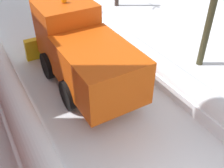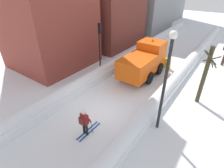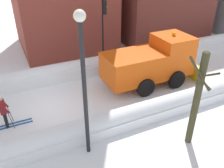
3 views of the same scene
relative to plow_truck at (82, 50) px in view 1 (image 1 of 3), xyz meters
name	(u,v)px [view 1 (image 1 of 3)]	position (x,y,z in m)	size (l,w,h in m)	color
ground_plane	(54,44)	(0.03, 3.74, -1.48)	(80.00, 80.00, 0.00)	white
snowbank_right	(103,25)	(2.93, 3.74, -1.08)	(1.10, 36.00, 0.95)	white
plow_truck	(82,50)	(0.00, 0.00, 0.00)	(3.20, 5.98, 3.12)	#DB510F
bare_tree_near	(210,18)	(5.15, -1.40, 0.73)	(1.04, 1.08, 4.21)	#3B3721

